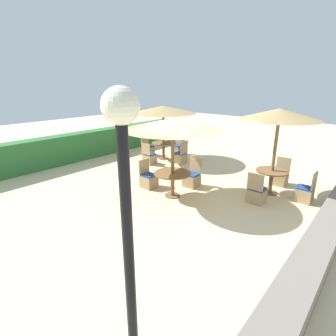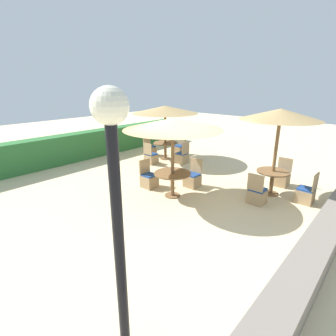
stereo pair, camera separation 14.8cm
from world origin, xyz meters
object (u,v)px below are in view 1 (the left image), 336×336
at_px(patio_chair_back_right_south, 180,157).
at_px(round_table_center, 173,177).
at_px(patio_chair_front_right_east, 280,177).
at_px(patio_chair_front_right_west, 257,194).
at_px(patio_chair_center_north, 148,180).
at_px(parasol_back_right, 163,110).
at_px(patio_chair_front_right_south, 305,193).
at_px(parasol_center, 173,124).
at_px(parasol_front_right, 279,115).
at_px(round_table_back_right, 164,146).
at_px(patio_chair_back_right_west, 149,158).
at_px(patio_chair_center_east, 192,179).
at_px(round_table_front_right, 271,176).
at_px(patio_chair_back_right_north, 148,150).
at_px(lamp_post, 125,187).
at_px(patio_chair_back_right_east, 177,149).

height_order(patio_chair_back_right_south, round_table_center, patio_chair_back_right_south).
xyz_separation_m(patio_chair_front_right_east, patio_chair_front_right_west, (-1.89, 0.04, 0.00)).
relative_size(patio_chair_back_right_south, patio_chair_center_north, 1.00).
relative_size(parasol_back_right, patio_chair_front_right_south, 3.11).
height_order(parasol_back_right, parasol_center, parasol_back_right).
xyz_separation_m(parasol_back_right, parasol_front_right, (-0.77, -5.16, 0.24)).
bearing_deg(round_table_back_right, patio_chair_center_north, -146.93).
bearing_deg(patio_chair_back_right_south, patio_chair_back_right_west, 136.22).
distance_m(round_table_center, patio_chair_center_north, 1.12).
relative_size(round_table_back_right, patio_chair_front_right_east, 1.16).
distance_m(parasol_center, patio_chair_center_east, 2.21).
relative_size(patio_chair_front_right_east, parasol_center, 0.32).
relative_size(patio_chair_front_right_east, patio_chair_center_north, 1.00).
xyz_separation_m(round_table_back_right, patio_chair_back_right_south, (-0.02, -0.99, -0.34)).
bearing_deg(patio_chair_center_east, patio_chair_front_right_east, -136.61).
bearing_deg(patio_chair_front_right_west, round_table_front_right, 86.90).
xyz_separation_m(parasol_center, round_table_center, (0.00, 0.00, -1.61)).
xyz_separation_m(patio_chair_back_right_west, patio_chair_back_right_north, (0.96, 1.04, 0.00)).
distance_m(lamp_post, parasol_back_right, 9.20).
bearing_deg(patio_chair_front_right_west, round_table_back_right, 161.50).
height_order(lamp_post, round_table_back_right, lamp_post).
bearing_deg(patio_chair_center_north, patio_chair_back_right_south, -162.68).
bearing_deg(patio_chair_front_right_east, patio_chair_back_right_north, 1.93).
relative_size(patio_chair_back_right_west, round_table_front_right, 0.95).
distance_m(parasol_back_right, round_table_center, 4.47).
bearing_deg(parasol_front_right, patio_chair_front_right_east, 0.84).
height_order(round_table_center, patio_chair_center_north, patio_chair_center_north).
distance_m(lamp_post, round_table_front_right, 6.65).
height_order(patio_chair_back_right_east, patio_chair_back_right_north, same).
relative_size(parasol_back_right, patio_chair_back_right_south, 3.11).
bearing_deg(patio_chair_back_right_north, patio_chair_front_right_west, 74.57).
distance_m(patio_chair_back_right_north, round_table_front_right, 6.20).
bearing_deg(parasol_back_right, patio_chair_center_east, -122.77).
bearing_deg(patio_chair_front_right_south, round_table_center, 124.57).
xyz_separation_m(round_table_back_right, round_table_center, (-2.94, -2.96, 0.00)).
distance_m(patio_chair_back_right_east, patio_chair_back_right_north, 1.44).
distance_m(patio_chair_front_right_east, patio_chair_center_east, 3.02).
height_order(patio_chair_back_right_east, patio_chair_front_right_east, same).
height_order(patio_chair_back_right_west, round_table_front_right, patio_chair_back_right_west).
height_order(round_table_front_right, round_table_center, round_table_center).
relative_size(patio_chair_back_right_south, patio_chair_front_right_east, 1.00).
bearing_deg(patio_chair_back_right_east, patio_chair_front_right_west, 151.84).
bearing_deg(patio_chair_front_right_west, parasol_center, -150.22).
relative_size(round_table_center, patio_chair_center_north, 1.19).
relative_size(patio_chair_back_right_west, patio_chair_center_north, 1.00).
relative_size(patio_chair_back_right_south, patio_chair_back_right_west, 1.00).
bearing_deg(parasol_center, round_table_center, 0.00).
distance_m(parasol_back_right, patio_chair_back_right_west, 2.19).
xyz_separation_m(parasol_front_right, patio_chair_front_right_west, (-0.94, 0.05, -2.20)).
bearing_deg(round_table_front_right, patio_chair_back_right_east, 70.84).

